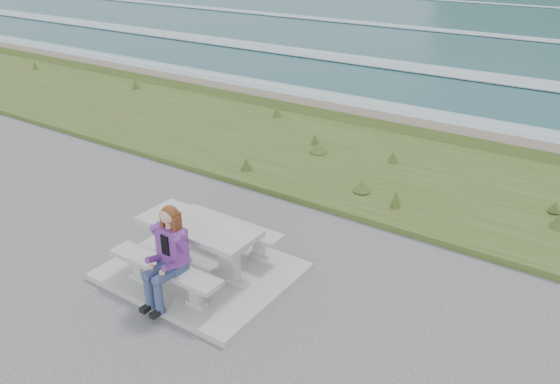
{
  "coord_description": "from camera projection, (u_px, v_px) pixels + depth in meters",
  "views": [
    {
      "loc": [
        4.74,
        -4.92,
        4.59
      ],
      "look_at": [
        0.58,
        1.2,
        1.03
      ],
      "focal_mm": 35.0,
      "sensor_mm": 36.0,
      "label": 1
    }
  ],
  "objects": [
    {
      "name": "concrete_slab",
      "position": [
        202.0,
        271.0,
        8.04
      ],
      "size": [
        2.6,
        2.1,
        0.1
      ],
      "primitive_type": "cube",
      "color": "#ABACA6",
      "rests_on": "ground"
    },
    {
      "name": "picnic_table",
      "position": [
        199.0,
        234.0,
        7.76
      ],
      "size": [
        1.8,
        0.75,
        0.75
      ],
      "color": "#ABACA6",
      "rests_on": "concrete_slab"
    },
    {
      "name": "bench_landward",
      "position": [
        165.0,
        271.0,
        7.34
      ],
      "size": [
        1.8,
        0.35,
        0.45
      ],
      "color": "#ABACA6",
      "rests_on": "concrete_slab"
    },
    {
      "name": "bench_seaward",
      "position": [
        230.0,
        229.0,
        8.38
      ],
      "size": [
        1.8,
        0.35,
        0.45
      ],
      "color": "#ABACA6",
      "rests_on": "concrete_slab"
    },
    {
      "name": "grass_verge",
      "position": [
        356.0,
        166.0,
        11.78
      ],
      "size": [
        160.0,
        4.5,
        0.22
      ],
      "primitive_type": "cube",
      "color": "#374C1C",
      "rests_on": "ground"
    },
    {
      "name": "shore_drop",
      "position": [
        408.0,
        129.0,
        13.95
      ],
      "size": [
        160.0,
        0.8,
        2.2
      ],
      "primitive_type": "cube",
      "color": "#665B4D",
      "rests_on": "ground"
    },
    {
      "name": "ocean",
      "position": [
        536.0,
        69.0,
        27.51
      ],
      "size": [
        1600.0,
        1600.0,
        0.09
      ],
      "color": "#1F5058",
      "rests_on": "ground"
    },
    {
      "name": "seated_woman",
      "position": [
        166.0,
        270.0,
        7.09
      ],
      "size": [
        0.4,
        0.68,
        1.37
      ],
      "rotation": [
        0.0,
        0.0,
        -0.04
      ],
      "color": "navy",
      "rests_on": "concrete_slab"
    }
  ]
}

